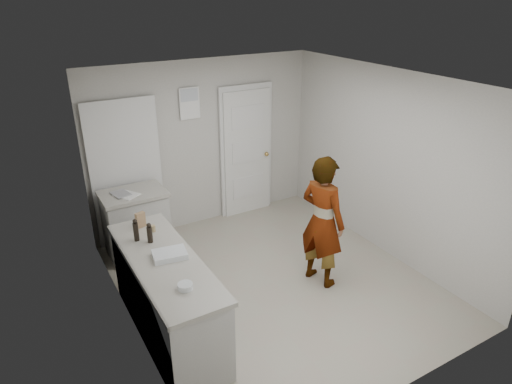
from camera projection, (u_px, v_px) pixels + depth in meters
ground at (274, 282)px, 5.74m from camera, size 4.00×4.00×0.00m
room_shell at (195, 162)px, 6.78m from camera, size 4.00×4.00×4.00m
main_counter at (167, 300)px, 4.75m from camera, size 0.64×1.96×0.93m
side_counter at (136, 225)px, 6.21m from camera, size 0.84×0.61×0.93m
person at (322, 222)px, 5.46m from camera, size 0.54×0.69×1.66m
cake_mix_box at (140, 220)px, 5.11m from camera, size 0.12×0.08×0.18m
spice_jar at (153, 228)px, 5.03m from camera, size 0.05×0.05×0.08m
oil_cruet_a at (150, 233)px, 4.79m from camera, size 0.06×0.06×0.23m
oil_cruet_b at (136, 230)px, 4.82m from camera, size 0.06×0.06×0.26m
baking_dish at (170, 255)px, 4.56m from camera, size 0.37×0.28×0.06m
egg_bowl at (185, 286)px, 4.08m from camera, size 0.14×0.14×0.05m
papers at (127, 195)px, 5.93m from camera, size 0.35×0.37×0.01m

